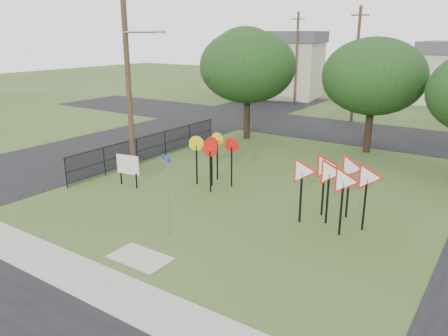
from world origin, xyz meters
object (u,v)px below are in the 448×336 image
(street_name_sign, at_px, (168,191))
(info_board, at_px, (128,166))
(stop_sign_cluster, at_px, (213,149))
(yield_sign_cluster, at_px, (336,176))

(street_name_sign, xyz_separation_m, info_board, (-5.04, 2.89, -0.67))
(info_board, bearing_deg, street_name_sign, -29.83)
(stop_sign_cluster, bearing_deg, yield_sign_cluster, -9.21)
(street_name_sign, relative_size, info_board, 1.91)
(yield_sign_cluster, bearing_deg, info_board, -171.95)
(street_name_sign, relative_size, stop_sign_cluster, 1.22)
(street_name_sign, bearing_deg, info_board, 150.17)
(street_name_sign, bearing_deg, yield_sign_cluster, 43.30)
(info_board, bearing_deg, stop_sign_cluster, 36.08)
(street_name_sign, distance_m, yield_sign_cluster, 6.18)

